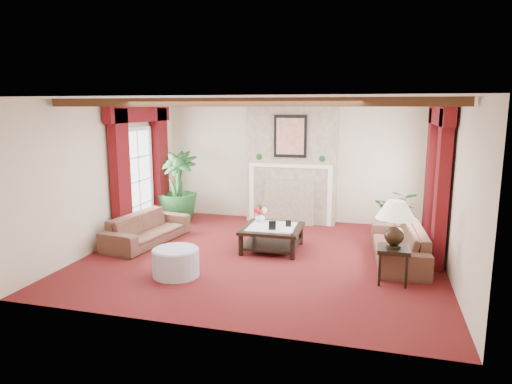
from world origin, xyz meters
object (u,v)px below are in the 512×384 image
(potted_palm, at_px, (178,203))
(ottoman, at_px, (176,263))
(sofa_right, at_px, (399,238))
(coffee_table, at_px, (272,238))
(sofa_left, at_px, (147,224))
(side_table, at_px, (393,265))

(potted_palm, distance_m, ottoman, 3.41)
(sofa_right, height_order, potted_palm, potted_palm)
(sofa_right, relative_size, potted_palm, 1.27)
(coffee_table, xyz_separation_m, ottoman, (-1.14, -1.66, -0.01))
(sofa_right, xyz_separation_m, coffee_table, (-2.21, 0.04, -0.18))
(sofa_left, distance_m, ottoman, 1.94)
(coffee_table, relative_size, ottoman, 1.47)
(coffee_table, bearing_deg, sofa_right, -1.97)
(coffee_table, bearing_deg, potted_palm, 149.25)
(side_table, bearing_deg, ottoman, -169.76)
(sofa_right, distance_m, coffee_table, 2.22)
(potted_palm, relative_size, coffee_table, 1.53)
(potted_palm, bearing_deg, ottoman, -65.87)
(potted_palm, xyz_separation_m, side_table, (4.62, -2.52, -0.17))
(sofa_left, distance_m, potted_palm, 1.66)
(ottoman, bearing_deg, side_table, 10.24)
(side_table, distance_m, ottoman, 3.28)
(potted_palm, xyz_separation_m, coffee_table, (2.53, -1.45, -0.23))
(potted_palm, distance_m, coffee_table, 2.92)
(sofa_right, bearing_deg, coffee_table, -95.13)
(sofa_right, xyz_separation_m, potted_palm, (-4.74, 1.48, 0.05))
(potted_palm, bearing_deg, coffee_table, -29.78)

